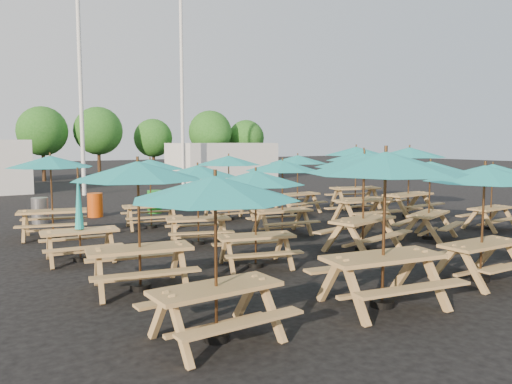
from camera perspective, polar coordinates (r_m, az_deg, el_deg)
ground at (r=14.92m, az=3.26°, el=-4.69°), size 120.00×120.00×0.00m
picnic_unit_0 at (r=6.65m, az=-4.67°, el=-0.39°), size 2.28×2.28×2.28m
picnic_unit_1 at (r=9.20m, az=-13.35°, el=1.73°), size 2.83×2.83×2.38m
picnic_unit_2 at (r=11.99m, az=-19.53°, el=-3.35°), size 1.84×1.66×2.13m
picnic_unit_3 at (r=15.07m, az=-22.44°, el=2.83°), size 2.88×2.88×2.34m
picnic_unit_4 at (r=8.29m, az=14.58°, el=2.44°), size 3.01×3.01×2.58m
picnic_unit_5 at (r=10.63m, az=-0.03°, el=1.14°), size 2.64×2.64×2.11m
picnic_unit_6 at (r=13.13m, az=-6.68°, el=2.00°), size 2.71×2.71×2.12m
picnic_unit_7 at (r=15.88m, az=-12.01°, el=2.75°), size 2.61×2.61×2.18m
picnic_unit_8 at (r=10.49m, az=24.67°, el=1.36°), size 2.38×2.38×2.28m
picnic_unit_9 at (r=12.50m, az=12.27°, el=3.02°), size 2.86×2.86×2.44m
picnic_unit_10 at (r=14.45m, az=3.05°, el=2.63°), size 2.56×2.56×2.19m
picnic_unit_11 at (r=17.15m, az=-3.14°, el=3.30°), size 2.55×2.55×2.25m
picnic_unit_13 at (r=14.59m, az=19.30°, el=2.33°), size 2.77×2.77×2.19m
picnic_unit_14 at (r=16.67m, az=12.21°, el=3.70°), size 2.71×2.71×2.45m
picnic_unit_15 at (r=18.98m, az=4.79°, el=3.44°), size 2.22×2.22×2.21m
picnic_unit_17 at (r=16.95m, az=25.43°, el=2.10°), size 2.08×2.08×2.04m
picnic_unit_18 at (r=18.70m, az=17.13°, el=4.00°), size 2.62×2.62×2.53m
picnic_unit_19 at (r=20.72m, az=11.37°, el=4.29°), size 3.17×3.17×2.52m
waste_bin_0 at (r=18.01m, az=-23.45°, el=-1.96°), size 0.54×0.54×0.86m
waste_bin_1 at (r=18.89m, az=-17.90°, el=-1.43°), size 0.54×0.54×0.86m
waste_bin_2 at (r=19.36m, az=-11.53°, el=-1.09°), size 0.54×0.54×0.86m
waste_bin_3 at (r=20.53m, az=-6.55°, el=-0.62°), size 0.54×0.54×0.86m
mast_0 at (r=26.75m, az=-19.45°, el=12.53°), size 0.20×0.20×12.00m
mast_1 at (r=30.90m, az=-8.47°, el=11.84°), size 0.20×0.20×12.00m
event_tent_1 at (r=35.52m, az=-3.92°, el=3.51°), size 7.00×4.00×2.60m
tree_3 at (r=37.05m, az=-23.24°, el=6.40°), size 3.36×3.36×5.09m
tree_4 at (r=37.49m, az=-17.59°, el=6.67°), size 3.41×3.41×5.17m
tree_5 at (r=39.34m, az=-11.67°, el=6.06°), size 2.94×2.94×4.45m
tree_6 at (r=39.49m, az=-5.27°, el=6.81°), size 3.38×3.38×5.13m
tree_7 at (r=41.27m, az=-1.14°, el=6.19°), size 2.95×2.95×4.48m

